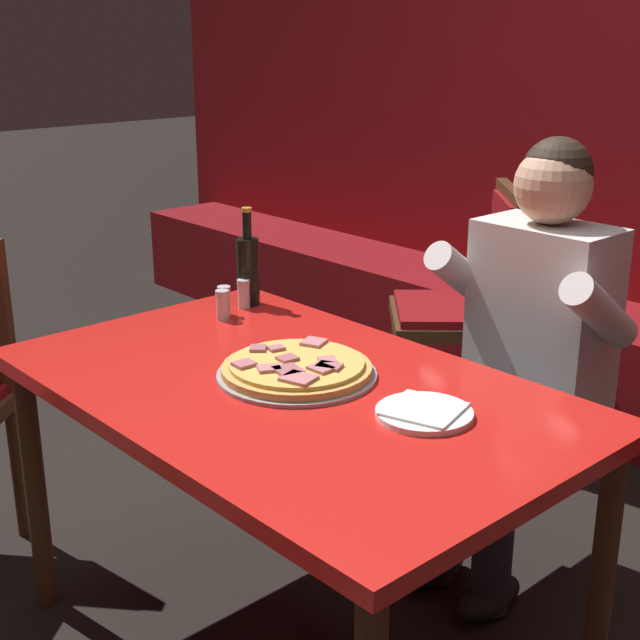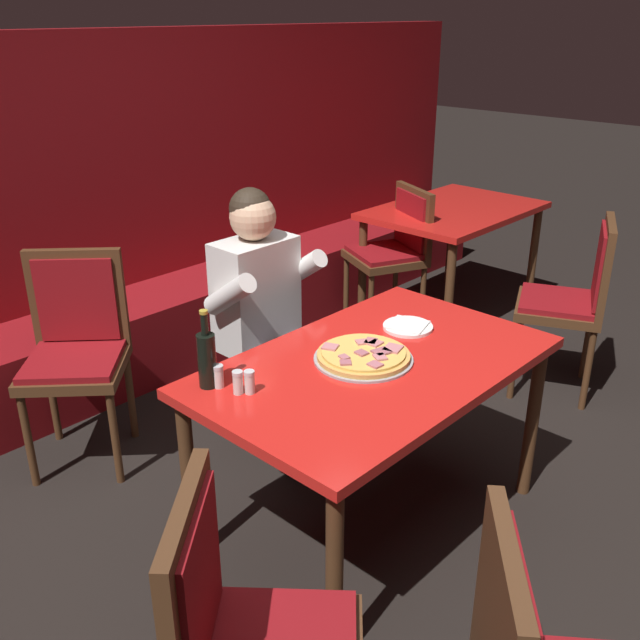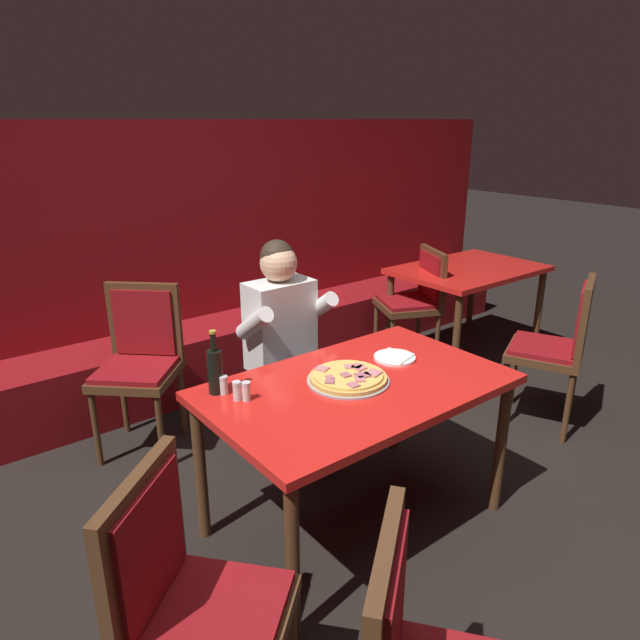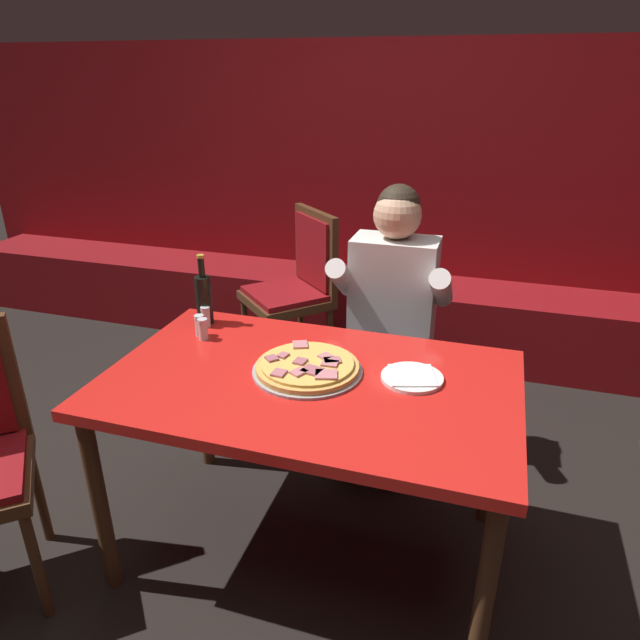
% 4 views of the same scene
% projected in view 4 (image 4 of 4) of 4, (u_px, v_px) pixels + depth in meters
% --- Properties ---
extents(ground_plane, '(24.00, 24.00, 0.00)m').
position_uv_depth(ground_plane, '(311.00, 547.00, 2.24)').
color(ground_plane, black).
extents(booth_wall_panel, '(6.80, 0.16, 1.90)m').
position_uv_depth(booth_wall_panel, '(413.00, 197.00, 3.76)').
color(booth_wall_panel, maroon).
rests_on(booth_wall_panel, ground_plane).
extents(booth_bench, '(6.46, 0.48, 0.46)m').
position_uv_depth(booth_bench, '(398.00, 315.00, 3.77)').
color(booth_bench, maroon).
rests_on(booth_bench, ground_plane).
extents(main_dining_table, '(1.39, 0.86, 0.76)m').
position_uv_depth(main_dining_table, '(310.00, 399.00, 1.96)').
color(main_dining_table, '#4C2D19').
rests_on(main_dining_table, ground_plane).
extents(pizza, '(0.38, 0.38, 0.05)m').
position_uv_depth(pizza, '(307.00, 367.00, 1.96)').
color(pizza, '#9E9EA3').
rests_on(pizza, main_dining_table).
extents(plate_white_paper, '(0.21, 0.21, 0.02)m').
position_uv_depth(plate_white_paper, '(412.00, 377.00, 1.92)').
color(plate_white_paper, white).
rests_on(plate_white_paper, main_dining_table).
extents(beer_bottle, '(0.07, 0.07, 0.29)m').
position_uv_depth(beer_bottle, '(204.00, 298.00, 2.31)').
color(beer_bottle, black).
rests_on(beer_bottle, main_dining_table).
extents(shaker_black_pepper, '(0.04, 0.04, 0.09)m').
position_uv_depth(shaker_black_pepper, '(200.00, 326.00, 2.23)').
color(shaker_black_pepper, silver).
rests_on(shaker_black_pepper, main_dining_table).
extents(shaker_red_pepper_flakes, '(0.04, 0.04, 0.09)m').
position_uv_depth(shaker_red_pepper_flakes, '(206.00, 318.00, 2.30)').
color(shaker_red_pepper_flakes, silver).
rests_on(shaker_red_pepper_flakes, main_dining_table).
extents(shaker_oregano, '(0.04, 0.04, 0.09)m').
position_uv_depth(shaker_oregano, '(203.00, 330.00, 2.19)').
color(shaker_oregano, silver).
rests_on(shaker_oregano, main_dining_table).
extents(diner_seated_blue_shirt, '(0.53, 0.53, 1.27)m').
position_uv_depth(diner_seated_blue_shirt, '(389.00, 316.00, 2.56)').
color(diner_seated_blue_shirt, black).
rests_on(diner_seated_blue_shirt, ground_plane).
extents(dining_chair_side_aisle, '(0.62, 0.62, 0.99)m').
position_uv_depth(dining_chair_side_aisle, '(298.00, 282.00, 3.32)').
color(dining_chair_side_aisle, '#4C2D19').
rests_on(dining_chair_side_aisle, ground_plane).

